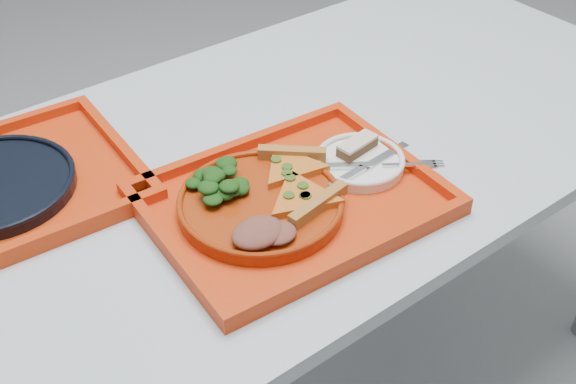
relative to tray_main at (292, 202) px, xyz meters
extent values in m
cube|color=silver|center=(0.13, 0.15, -0.02)|extent=(1.60, 0.80, 0.03)
cylinder|color=gray|center=(0.85, 0.47, -0.40)|extent=(0.05, 0.05, 0.72)
cube|color=red|center=(0.00, 0.00, 0.00)|extent=(0.47, 0.38, 0.01)
cylinder|color=#962B0A|center=(-0.05, 0.01, 0.02)|extent=(0.26, 0.26, 0.02)
cylinder|color=white|center=(0.14, 0.00, 0.01)|extent=(0.15, 0.15, 0.01)
ellipsoid|color=black|center=(-0.09, 0.08, 0.04)|extent=(0.08, 0.07, 0.04)
ellipsoid|color=brown|center=(-0.11, -0.06, 0.04)|extent=(0.08, 0.07, 0.02)
cube|color=#462C17|center=(0.16, 0.02, 0.03)|extent=(0.08, 0.04, 0.02)
cube|color=beige|center=(0.16, 0.02, 0.04)|extent=(0.08, 0.04, 0.01)
cube|color=silver|center=(0.15, -0.02, 0.02)|extent=(0.19, 0.03, 0.01)
cube|color=silver|center=(0.16, -0.03, 0.02)|extent=(0.16, 0.12, 0.01)
camera|label=1|loc=(-0.55, -0.71, 0.74)|focal=45.00mm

